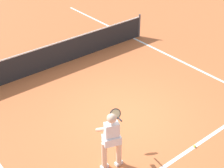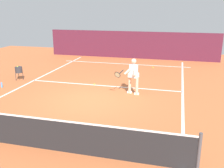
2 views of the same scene
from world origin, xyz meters
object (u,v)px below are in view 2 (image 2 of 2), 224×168
object	(u,v)px
tennis_ball_near	(153,67)
tennis_ball_far	(133,67)
ball_hopper	(19,70)
tennis_player	(133,75)
tennis_ball_mid	(94,84)
water_bottle	(2,85)

from	to	relation	value
tennis_ball_near	tennis_ball_far	distance (m)	1.22
tennis_ball_far	ball_hopper	bearing A→B (deg)	40.29
tennis_player	ball_hopper	bearing A→B (deg)	-6.63
tennis_player	tennis_ball_mid	world-z (taller)	tennis_player
tennis_player	ball_hopper	size ratio (longest dim) A/B	2.09
tennis_ball_far	water_bottle	xyz separation A→B (m)	(5.22, 5.69, 0.09)
tennis_ball_near	water_bottle	size ratio (longest dim) A/B	0.28
tennis_ball_mid	ball_hopper	world-z (taller)	ball_hopper
tennis_ball_mid	ball_hopper	bearing A→B (deg)	2.24
tennis_ball_far	ball_hopper	distance (m)	6.78
tennis_player	tennis_ball_mid	xyz separation A→B (m)	(2.04, -0.86, -0.81)
tennis_player	tennis_ball_far	world-z (taller)	tennis_player
water_bottle	tennis_player	bearing A→B (deg)	-174.16
tennis_ball_far	ball_hopper	size ratio (longest dim) A/B	0.09
tennis_player	tennis_ball_far	size ratio (longest dim) A/B	23.48
tennis_player	ball_hopper	xyz separation A→B (m)	(6.03, -0.70, -0.30)
tennis_player	tennis_ball_far	bearing A→B (deg)	-80.25
tennis_player	tennis_ball_mid	bearing A→B (deg)	-22.81
tennis_player	tennis_ball_near	xyz separation A→B (m)	(-0.34, -5.24, -0.81)
tennis_ball_near	water_bottle	bearing A→B (deg)	42.35
water_bottle	tennis_ball_mid	bearing A→B (deg)	-159.97
water_bottle	tennis_ball_far	bearing A→B (deg)	-132.52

